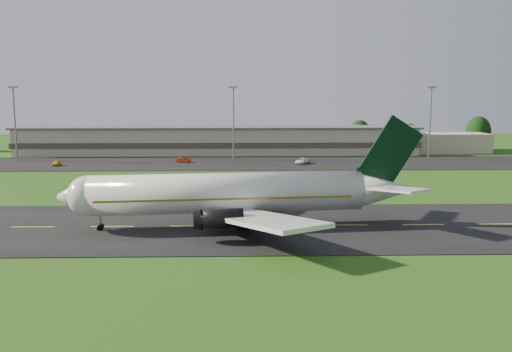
{
  "coord_description": "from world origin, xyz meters",
  "views": [
    {
      "loc": [
        7.14,
        -78.45,
        18.75
      ],
      "look_at": [
        9.39,
        8.0,
        6.0
      ],
      "focal_mm": 40.0,
      "sensor_mm": 36.0,
      "label": 1
    }
  ],
  "objects_px": {
    "airliner": "(234,194)",
    "light_mast_centre": "(233,114)",
    "service_vehicle_d": "(375,158)",
    "terminal": "(239,141)",
    "service_vehicle_b": "(183,160)",
    "service_vehicle_c": "(302,161)",
    "service_vehicle_a": "(56,163)",
    "light_mast_east": "(430,114)",
    "light_mast_west": "(14,114)"
  },
  "relations": [
    {
      "from": "service_vehicle_b",
      "to": "service_vehicle_c",
      "type": "relative_size",
      "value": 0.75
    },
    {
      "from": "service_vehicle_a",
      "to": "service_vehicle_c",
      "type": "relative_size",
      "value": 0.68
    },
    {
      "from": "service_vehicle_d",
      "to": "terminal",
      "type": "bearing_deg",
      "value": 112.05
    },
    {
      "from": "service_vehicle_d",
      "to": "service_vehicle_b",
      "type": "bearing_deg",
      "value": 142.92
    },
    {
      "from": "light_mast_centre",
      "to": "terminal",
      "type": "bearing_deg",
      "value": 85.05
    },
    {
      "from": "light_mast_west",
      "to": "light_mast_east",
      "type": "distance_m",
      "value": 115.0
    },
    {
      "from": "light_mast_centre",
      "to": "service_vehicle_b",
      "type": "distance_m",
      "value": 19.13
    },
    {
      "from": "light_mast_west",
      "to": "terminal",
      "type": "bearing_deg",
      "value": 14.76
    },
    {
      "from": "service_vehicle_a",
      "to": "light_mast_east",
      "type": "bearing_deg",
      "value": 12.55
    },
    {
      "from": "terminal",
      "to": "light_mast_east",
      "type": "height_order",
      "value": "light_mast_east"
    },
    {
      "from": "service_vehicle_b",
      "to": "light_mast_west",
      "type": "bearing_deg",
      "value": 100.79
    },
    {
      "from": "airliner",
      "to": "light_mast_east",
      "type": "distance_m",
      "value": 96.75
    },
    {
      "from": "light_mast_east",
      "to": "service_vehicle_a",
      "type": "height_order",
      "value": "light_mast_east"
    },
    {
      "from": "airliner",
      "to": "terminal",
      "type": "height_order",
      "value": "airliner"
    },
    {
      "from": "service_vehicle_a",
      "to": "service_vehicle_b",
      "type": "distance_m",
      "value": 32.33
    },
    {
      "from": "service_vehicle_b",
      "to": "airliner",
      "type": "bearing_deg",
      "value": -150.24
    },
    {
      "from": "terminal",
      "to": "service_vehicle_c",
      "type": "xyz_separation_m",
      "value": [
        16.8,
        -26.21,
        -3.15
      ]
    },
    {
      "from": "airliner",
      "to": "light_mast_centre",
      "type": "relative_size",
      "value": 2.52
    },
    {
      "from": "light_mast_east",
      "to": "service_vehicle_c",
      "type": "bearing_deg",
      "value": -164.76
    },
    {
      "from": "terminal",
      "to": "service_vehicle_a",
      "type": "distance_m",
      "value": 54.88
    },
    {
      "from": "service_vehicle_c",
      "to": "service_vehicle_a",
      "type": "bearing_deg",
      "value": -148.05
    },
    {
      "from": "light_mast_west",
      "to": "service_vehicle_d",
      "type": "relative_size",
      "value": 4.55
    },
    {
      "from": "service_vehicle_c",
      "to": "light_mast_east",
      "type": "bearing_deg",
      "value": 44.88
    },
    {
      "from": "light_mast_east",
      "to": "airliner",
      "type": "bearing_deg",
      "value": -124.02
    },
    {
      "from": "terminal",
      "to": "service_vehicle_a",
      "type": "height_order",
      "value": "terminal"
    },
    {
      "from": "light_mast_west",
      "to": "service_vehicle_a",
      "type": "height_order",
      "value": "light_mast_west"
    },
    {
      "from": "terminal",
      "to": "service_vehicle_a",
      "type": "xyz_separation_m",
      "value": [
        -46.63,
        -28.77,
        -3.27
      ]
    },
    {
      "from": "light_mast_centre",
      "to": "service_vehicle_c",
      "type": "bearing_deg",
      "value": -28.85
    },
    {
      "from": "light_mast_west",
      "to": "service_vehicle_a",
      "type": "xyz_separation_m",
      "value": [
        14.78,
        -12.58,
        -12.02
      ]
    },
    {
      "from": "service_vehicle_a",
      "to": "service_vehicle_b",
      "type": "xyz_separation_m",
      "value": [
        31.72,
        6.23,
        0.05
      ]
    },
    {
      "from": "airliner",
      "to": "service_vehicle_a",
      "type": "xyz_separation_m",
      "value": [
        -46.28,
        67.33,
        -3.94
      ]
    },
    {
      "from": "airliner",
      "to": "light_mast_centre",
      "type": "distance_m",
      "value": 80.33
    },
    {
      "from": "terminal",
      "to": "service_vehicle_a",
      "type": "bearing_deg",
      "value": -148.33
    },
    {
      "from": "light_mast_centre",
      "to": "service_vehicle_a",
      "type": "xyz_separation_m",
      "value": [
        -45.22,
        -12.58,
        -12.02
      ]
    },
    {
      "from": "terminal",
      "to": "light_mast_east",
      "type": "relative_size",
      "value": 7.13
    },
    {
      "from": "light_mast_east",
      "to": "service_vehicle_c",
      "type": "xyz_separation_m",
      "value": [
        -36.8,
        -10.03,
        -11.89
      ]
    },
    {
      "from": "airliner",
      "to": "light_mast_east",
      "type": "bearing_deg",
      "value": 50.23
    },
    {
      "from": "light_mast_centre",
      "to": "service_vehicle_c",
      "type": "relative_size",
      "value": 3.8
    },
    {
      "from": "light_mast_centre",
      "to": "service_vehicle_d",
      "type": "bearing_deg",
      "value": -5.34
    },
    {
      "from": "terminal",
      "to": "light_mast_east",
      "type": "xyz_separation_m",
      "value": [
        53.6,
        -16.18,
        8.75
      ]
    },
    {
      "from": "light_mast_east",
      "to": "service_vehicle_d",
      "type": "bearing_deg",
      "value": -167.33
    },
    {
      "from": "light_mast_east",
      "to": "service_vehicle_a",
      "type": "bearing_deg",
      "value": -172.84
    },
    {
      "from": "service_vehicle_b",
      "to": "light_mast_centre",
      "type": "bearing_deg",
      "value": -46.22
    },
    {
      "from": "service_vehicle_b",
      "to": "service_vehicle_d",
      "type": "bearing_deg",
      "value": -68.45
    },
    {
      "from": "service_vehicle_a",
      "to": "service_vehicle_c",
      "type": "distance_m",
      "value": 63.48
    },
    {
      "from": "service_vehicle_a",
      "to": "service_vehicle_b",
      "type": "height_order",
      "value": "service_vehicle_b"
    },
    {
      "from": "light_mast_east",
      "to": "service_vehicle_b",
      "type": "height_order",
      "value": "light_mast_east"
    },
    {
      "from": "light_mast_centre",
      "to": "service_vehicle_d",
      "type": "xyz_separation_m",
      "value": [
        38.85,
        -3.63,
        -11.99
      ]
    },
    {
      "from": "airliner",
      "to": "service_vehicle_d",
      "type": "bearing_deg",
      "value": 57.89
    },
    {
      "from": "light_mast_centre",
      "to": "service_vehicle_a",
      "type": "distance_m",
      "value": 48.46
    }
  ]
}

